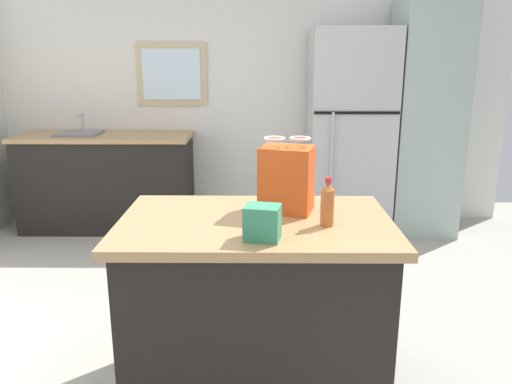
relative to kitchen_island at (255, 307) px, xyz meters
name	(u,v)px	position (x,y,z in m)	size (l,w,h in m)	color
ground	(246,360)	(-0.06, 0.24, -0.46)	(6.27, 6.27, 0.00)	#ADA89E
back_wall	(251,92)	(-0.07, 2.86, 0.83)	(5.01, 0.13, 2.56)	silver
kitchen_island	(255,307)	(0.00, 0.00, 0.00)	(1.26, 0.82, 0.90)	black
refrigerator	(349,133)	(0.85, 2.45, 0.48)	(0.75, 0.69, 1.88)	#B7B7BC
tall_cabinet	(425,120)	(1.54, 2.45, 0.61)	(0.59, 0.61, 2.13)	#9EB2A8
sink_counter	(107,181)	(-1.46, 2.49, 0.01)	(1.63, 0.61, 1.10)	black
shopping_bag	(287,179)	(0.15, 0.14, 0.61)	(0.28, 0.25, 0.36)	#DB511E
small_box	(262,223)	(0.03, -0.26, 0.52)	(0.14, 0.12, 0.14)	#388E66
bottle	(327,204)	(0.32, -0.08, 0.55)	(0.06, 0.06, 0.22)	#C66633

